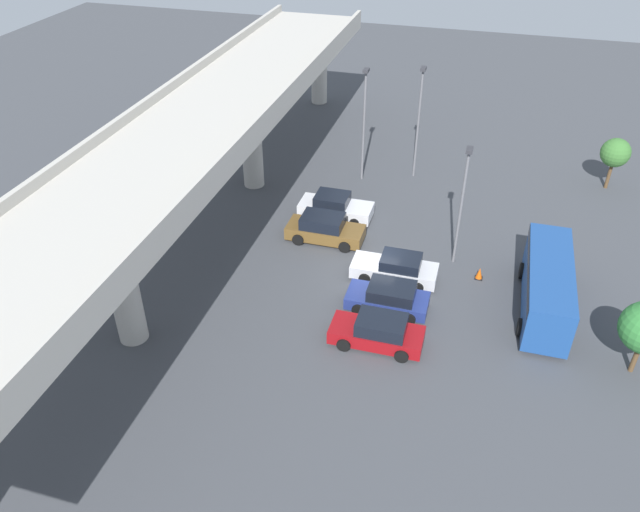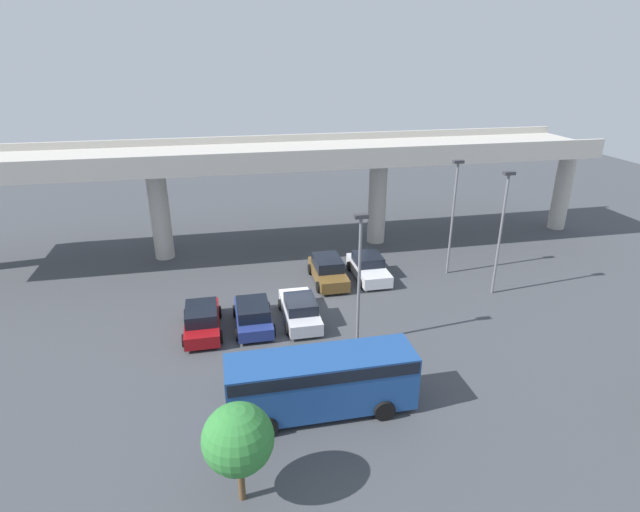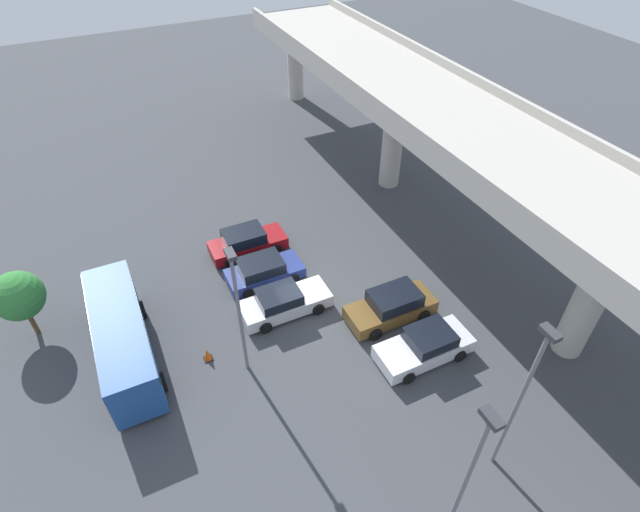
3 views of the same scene
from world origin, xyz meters
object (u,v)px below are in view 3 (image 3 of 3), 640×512
at_px(traffic_cone, 208,355).
at_px(lamp_post_near_aisle, 522,393).
at_px(lamp_post_mid_lot, 238,305).
at_px(lamp_post_by_overpass, 468,475).
at_px(parked_car_4, 425,346).
at_px(tree_front_left, 18,296).
at_px(parked_car_0, 247,242).
at_px(parked_car_3, 392,306).
at_px(shuttle_bus, 122,335).
at_px(parked_car_1, 263,271).
at_px(parked_car_2, 284,302).

bearing_deg(traffic_cone, lamp_post_near_aisle, 42.19).
xyz_separation_m(lamp_post_near_aisle, lamp_post_mid_lot, (-8.76, -7.54, -0.41)).
bearing_deg(lamp_post_by_overpass, parked_car_4, 150.57).
xyz_separation_m(lamp_post_by_overpass, tree_front_left, (-17.02, -13.00, -2.05)).
distance_m(parked_car_0, parked_car_3, 9.77).
bearing_deg(shuttle_bus, parked_car_1, 106.23).
distance_m(parked_car_2, traffic_cone, 4.78).
bearing_deg(traffic_cone, parked_car_3, 81.34).
bearing_deg(tree_front_left, parked_car_3, 67.85).
bearing_deg(tree_front_left, parked_car_2, 71.06).
xyz_separation_m(shuttle_bus, tree_front_left, (-3.69, -4.01, 1.00)).
relative_size(parked_car_0, tree_front_left, 1.18).
bearing_deg(shuttle_bus, lamp_post_mid_lot, 58.68).
xyz_separation_m(parked_car_3, lamp_post_mid_lot, (-0.16, -7.95, 3.51)).
bearing_deg(lamp_post_mid_lot, parked_car_4, 69.13).
relative_size(parked_car_3, lamp_post_near_aisle, 0.59).
bearing_deg(parked_car_1, tree_front_left, 173.33).
xyz_separation_m(parked_car_3, tree_front_left, (-6.91, -16.97, 1.85)).
height_order(parked_car_2, traffic_cone, parked_car_2).
relative_size(parked_car_4, lamp_post_by_overpass, 0.59).
xyz_separation_m(shuttle_bus, lamp_post_by_overpass, (13.33, 9.00, 3.05)).
xyz_separation_m(parked_car_1, parked_car_3, (5.51, 5.06, 0.07)).
relative_size(parked_car_0, parked_car_2, 0.96).
relative_size(parked_car_0, parked_car_3, 0.97).
height_order(lamp_post_by_overpass, traffic_cone, lamp_post_by_overpass).
bearing_deg(parked_car_3, tree_front_left, -22.15).
bearing_deg(lamp_post_mid_lot, shuttle_bus, -121.32).
distance_m(parked_car_3, tree_front_left, 18.41).
height_order(parked_car_1, traffic_cone, parked_car_1).
relative_size(parked_car_2, lamp_post_near_aisle, 0.60).
relative_size(parked_car_2, shuttle_bus, 0.59).
bearing_deg(shuttle_bus, lamp_post_by_overpass, 34.02).
relative_size(parked_car_4, shuttle_bus, 0.59).
bearing_deg(lamp_post_by_overpass, parked_car_2, -175.64).
bearing_deg(lamp_post_near_aisle, parked_car_3, 177.30).
bearing_deg(parked_car_1, lamp_post_mid_lot, -118.37).
xyz_separation_m(parked_car_0, parked_car_1, (2.84, 0.01, -0.02)).
xyz_separation_m(lamp_post_by_overpass, traffic_cone, (-11.56, -5.56, -4.37)).
relative_size(lamp_post_near_aisle, traffic_cone, 11.52).
distance_m(parked_car_2, lamp_post_near_aisle, 12.90).
bearing_deg(parked_car_4, tree_front_left, -29.89).
height_order(parked_car_1, lamp_post_near_aisle, lamp_post_near_aisle).
relative_size(lamp_post_near_aisle, lamp_post_by_overpass, 1.00).
distance_m(parked_car_1, parked_car_3, 7.48).
bearing_deg(tree_front_left, lamp_post_by_overpass, 37.38).
distance_m(lamp_post_mid_lot, tree_front_left, 11.38).
bearing_deg(parked_car_4, parked_car_1, -58.50).
relative_size(lamp_post_near_aisle, tree_front_left, 2.08).
relative_size(parked_car_1, parked_car_2, 0.90).
distance_m(parked_car_1, parked_car_2, 2.73).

